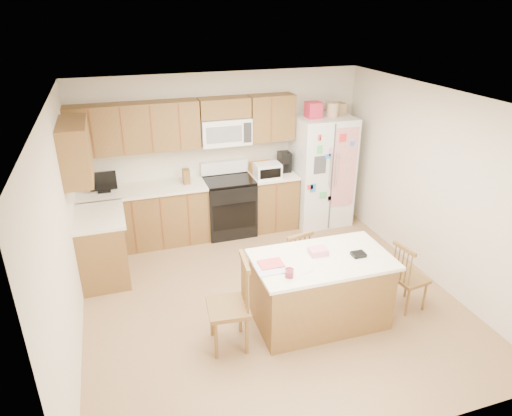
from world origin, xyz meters
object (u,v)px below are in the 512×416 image
object	(u,v)px
stove	(229,205)
island	(320,289)
refrigerator	(322,170)
windsor_chair_back	(293,263)
windsor_chair_left	(231,306)
windsor_chair_right	(408,278)

from	to	relation	value
stove	island	xyz separation A→B (m)	(0.41, -2.54, -0.05)
island	refrigerator	bearing A→B (deg)	64.81
windsor_chair_back	refrigerator	bearing A→B (deg)	55.95
windsor_chair_left	windsor_chair_back	size ratio (longest dim) A/B	1.19
island	windsor_chair_left	bearing A→B (deg)	-175.58
stove	island	size ratio (longest dim) A/B	0.72
island	windsor_chair_left	size ratio (longest dim) A/B	1.48
island	windsor_chair_left	distance (m)	1.09
windsor_chair_back	island	bearing A→B (deg)	-84.21
windsor_chair_right	island	bearing A→B (deg)	175.51
refrigerator	windsor_chair_back	bearing A→B (deg)	-124.05
refrigerator	windsor_chair_right	distance (m)	2.61
island	windsor_chair_right	xyz separation A→B (m)	(1.12, -0.09, -0.02)
stove	windsor_chair_back	size ratio (longest dim) A/B	1.27
stove	windsor_chair_right	xyz separation A→B (m)	(1.52, -2.63, -0.06)
windsor_chair_left	island	bearing A→B (deg)	4.42
stove	refrigerator	world-z (taller)	refrigerator
island	windsor_chair_left	world-z (taller)	windsor_chair_left
stove	windsor_chair_right	size ratio (longest dim) A/B	1.30
windsor_chair_back	stove	bearing A→B (deg)	100.20
windsor_chair_left	windsor_chair_right	bearing A→B (deg)	-0.10
island	windsor_chair_back	size ratio (longest dim) A/B	1.76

